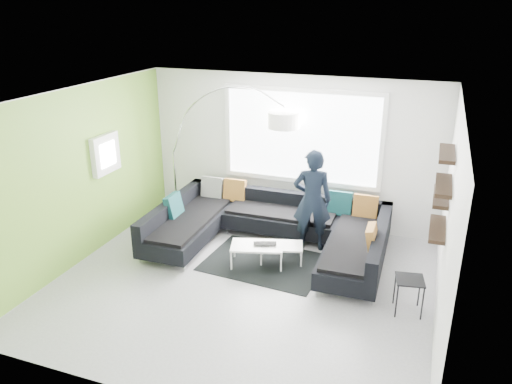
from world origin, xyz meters
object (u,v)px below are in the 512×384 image
arc_lamp (173,152)px  person (312,200)px  laptop (265,245)px  side_table (408,295)px  sectional_sofa (269,232)px  coffee_table (269,253)px

arc_lamp → person: (2.85, -0.47, -0.43)m
arc_lamp → laptop: bearing=-32.0°
person → arc_lamp: bearing=-22.7°
arc_lamp → side_table: arc_lamp is taller
arc_lamp → laptop: (2.31, -1.33, -0.94)m
sectional_sofa → person: person is taller
laptop → arc_lamp: bearing=130.9°
coffee_table → person: bearing=40.6°
sectional_sofa → arc_lamp: size_ratio=1.48×
sectional_sofa → person: size_ratio=2.19×
side_table → coffee_table: bearing=163.7°
coffee_table → sectional_sofa: bearing=94.2°
side_table → person: person is taller
sectional_sofa → coffee_table: size_ratio=3.62×
arc_lamp → side_table: 5.04m
side_table → laptop: side_table is taller
person → laptop: (-0.53, -0.87, -0.52)m
sectional_sofa → laptop: sectional_sofa is taller
arc_lamp → side_table: size_ratio=5.16×
laptop → side_table: bearing=-32.4°
side_table → sectional_sofa: bearing=156.4°
sectional_sofa → person: bearing=28.8°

